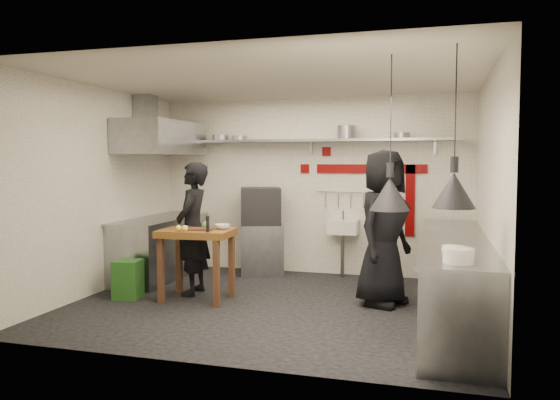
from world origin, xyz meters
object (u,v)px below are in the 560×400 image
(prep_table, at_px, (197,265))
(oven_stand, at_px, (262,249))
(chef_right, at_px, (383,228))
(combi_oven, at_px, (261,206))
(chef_left, at_px, (193,229))
(green_bin, at_px, (128,279))

(prep_table, bearing_deg, oven_stand, 77.31)
(oven_stand, distance_m, prep_table, 1.84)
(prep_table, relative_size, chef_right, 0.48)
(oven_stand, relative_size, combi_oven, 1.30)
(combi_oven, xyz_separation_m, chef_left, (-0.47, -1.51, -0.20))
(combi_oven, relative_size, green_bin, 1.23)
(green_bin, height_order, chef_left, chef_left)
(chef_left, bearing_deg, oven_stand, 157.10)
(combi_oven, relative_size, chef_right, 0.32)
(chef_right, bearing_deg, chef_left, 116.63)
(combi_oven, bearing_deg, prep_table, -119.00)
(green_bin, xyz_separation_m, prep_table, (0.91, 0.16, 0.21))
(prep_table, bearing_deg, green_bin, -173.32)
(oven_stand, xyz_separation_m, green_bin, (-1.21, -1.98, -0.15))
(combi_oven, distance_m, chef_right, 2.45)
(prep_table, height_order, chef_left, chef_left)
(combi_oven, distance_m, green_bin, 2.43)
(green_bin, bearing_deg, oven_stand, 58.51)
(oven_stand, xyz_separation_m, prep_table, (-0.30, -1.81, 0.06))
(combi_oven, height_order, chef_right, chef_right)
(chef_left, xyz_separation_m, chef_right, (2.52, 0.16, 0.08))
(oven_stand, bearing_deg, chef_left, -127.13)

